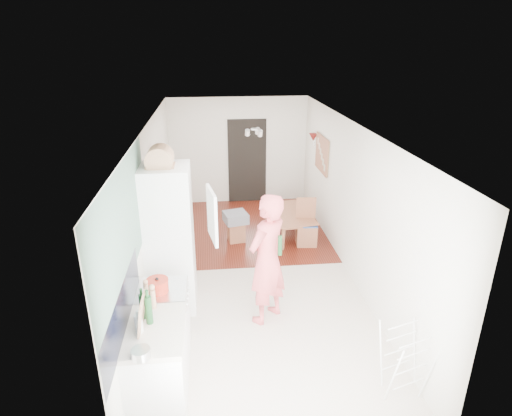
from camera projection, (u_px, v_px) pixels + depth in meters
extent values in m
cube|color=beige|center=(254.00, 273.00, 7.25)|extent=(3.20, 7.00, 0.01)
cube|color=maroon|center=(245.00, 228.00, 8.95)|extent=(3.20, 3.30, 0.01)
cube|color=slate|center=(125.00, 226.00, 4.56)|extent=(0.02, 3.00, 1.30)
cube|color=black|center=(123.00, 311.00, 4.31)|extent=(0.02, 1.90, 0.50)
cube|color=black|center=(247.00, 161.00, 10.11)|extent=(0.90, 0.04, 2.00)
cube|color=white|center=(158.00, 366.00, 4.60)|extent=(0.60, 0.90, 0.86)
cube|color=beige|center=(154.00, 331.00, 4.43)|extent=(0.62, 0.92, 0.06)
cube|color=white|center=(164.00, 322.00, 5.29)|extent=(0.60, 0.60, 0.88)
cube|color=silver|center=(161.00, 290.00, 5.12)|extent=(0.60, 0.60, 0.04)
cube|color=white|center=(170.00, 240.00, 6.00)|extent=(0.66, 0.66, 2.15)
cube|color=white|center=(212.00, 215.00, 5.61)|extent=(0.14, 0.56, 0.70)
cube|color=white|center=(190.00, 208.00, 5.86)|extent=(0.02, 0.52, 0.66)
cube|color=tan|center=(322.00, 154.00, 8.59)|extent=(0.03, 0.90, 0.70)
cube|color=#9A5D3E|center=(321.00, 154.00, 8.59)|extent=(0.00, 0.94, 0.74)
cone|color=maroon|center=(313.00, 137.00, 9.11)|extent=(0.18, 0.18, 0.16)
imported|color=#E4585D|center=(267.00, 248.00, 5.70)|extent=(0.95, 0.94, 2.21)
imported|color=#9A5D3E|center=(290.00, 226.00, 8.60)|extent=(0.81, 1.25, 0.41)
cube|color=slate|center=(236.00, 217.00, 8.24)|extent=(0.51, 0.51, 0.19)
cylinder|color=red|center=(157.00, 286.00, 5.04)|extent=(0.30, 0.30, 0.16)
cylinder|color=silver|center=(141.00, 353.00, 4.00)|extent=(0.19, 0.19, 0.09)
cylinder|color=#17421E|center=(280.00, 245.00, 5.55)|extent=(0.06, 0.06, 0.27)
cylinder|color=#17421E|center=(149.00, 310.00, 4.45)|extent=(0.08, 0.08, 0.32)
cylinder|color=#17421E|center=(143.00, 306.00, 4.53)|extent=(0.08, 0.08, 0.29)
cylinder|color=silver|center=(139.00, 323.00, 4.34)|extent=(0.10, 0.10, 0.20)
cylinder|color=#DBAA7F|center=(153.00, 299.00, 4.72)|extent=(0.08, 0.08, 0.23)
cylinder|color=#DBAA7F|center=(146.00, 292.00, 4.86)|extent=(0.07, 0.07, 0.21)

